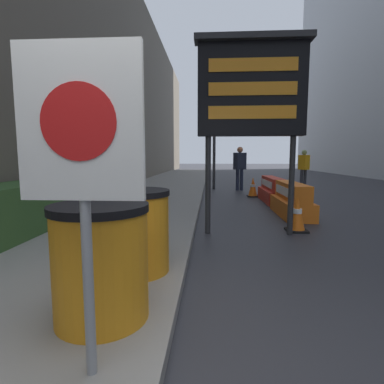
% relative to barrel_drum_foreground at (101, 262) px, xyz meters
% --- Properties ---
extents(building_left_facade, '(0.40, 50.40, 10.15)m').
position_rel_barrel_drum_foreground_xyz_m(building_left_facade, '(-3.17, 9.21, 4.49)').
color(building_left_facade, '#706656').
rests_on(building_left_facade, ground_plane).
extents(bare_tree, '(1.61, 1.68, 4.02)m').
position_rel_barrel_drum_foreground_xyz_m(bare_tree, '(-2.58, 4.98, 1.49)').
color(bare_tree, '#4C3D2D').
rests_on(bare_tree, sidewalk_left).
extents(barrel_drum_foreground, '(0.75, 0.75, 0.91)m').
position_rel_barrel_drum_foreground_xyz_m(barrel_drum_foreground, '(0.00, 0.00, 0.00)').
color(barrel_drum_foreground, orange).
rests_on(barrel_drum_foreground, sidewalk_left).
extents(barrel_drum_middle, '(0.75, 0.75, 0.91)m').
position_rel_barrel_drum_foreground_xyz_m(barrel_drum_middle, '(0.03, 0.99, 0.00)').
color(barrel_drum_middle, orange).
rests_on(barrel_drum_middle, sidewalk_left).
extents(warning_sign, '(0.68, 0.08, 1.87)m').
position_rel_barrel_drum_foreground_xyz_m(warning_sign, '(0.15, -0.62, 0.86)').
color(warning_sign, gray).
rests_on(warning_sign, sidewalk_left).
extents(message_board, '(1.97, 0.36, 3.41)m').
position_rel_barrel_drum_foreground_xyz_m(message_board, '(1.54, 3.17, 1.95)').
color(message_board, '#28282B').
rests_on(message_board, ground_plane).
extents(jersey_barrier_orange_near, '(0.64, 1.88, 0.78)m').
position_rel_barrel_drum_foreground_xyz_m(jersey_barrier_orange_near, '(2.78, 4.99, -0.24)').
color(jersey_barrier_orange_near, orange).
rests_on(jersey_barrier_orange_near, ground_plane).
extents(jersey_barrier_red_striped, '(0.59, 2.02, 0.76)m').
position_rel_barrel_drum_foreground_xyz_m(jersey_barrier_red_striped, '(2.78, 7.23, -0.25)').
color(jersey_barrier_red_striped, red).
rests_on(jersey_barrier_red_striped, ground_plane).
extents(traffic_cone_near, '(0.38, 0.38, 0.67)m').
position_rel_barrel_drum_foreground_xyz_m(traffic_cone_near, '(2.47, 3.42, -0.25)').
color(traffic_cone_near, black).
rests_on(traffic_cone_near, ground_plane).
extents(traffic_cone_mid, '(0.38, 0.38, 0.68)m').
position_rel_barrel_drum_foreground_xyz_m(traffic_cone_mid, '(2.33, 8.34, -0.25)').
color(traffic_cone_mid, black).
rests_on(traffic_cone_mid, ground_plane).
extents(traffic_light_near_curb, '(0.28, 0.44, 4.40)m').
position_rel_barrel_drum_foreground_xyz_m(traffic_light_near_curb, '(0.99, 10.67, 2.59)').
color(traffic_light_near_curb, '#2D2D30').
rests_on(traffic_light_near_curb, ground_plane).
extents(pedestrian_worker, '(0.55, 0.50, 1.81)m').
position_rel_barrel_drum_foreground_xyz_m(pedestrian_worker, '(2.05, 10.35, 0.49)').
color(pedestrian_worker, '#23283D').
rests_on(pedestrian_worker, ground_plane).
extents(pedestrian_passerby, '(0.44, 0.52, 1.71)m').
position_rel_barrel_drum_foreground_xyz_m(pedestrian_passerby, '(5.02, 11.54, 0.43)').
color(pedestrian_passerby, '#333338').
rests_on(pedestrian_passerby, ground_plane).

